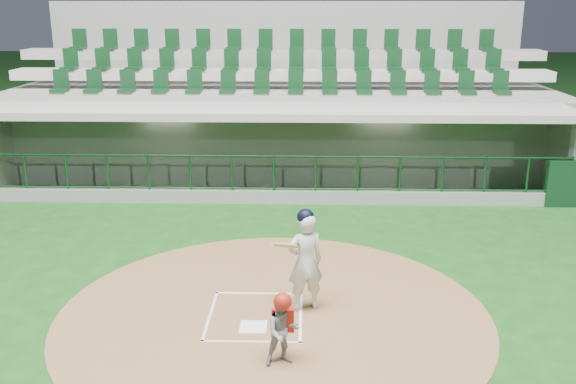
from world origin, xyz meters
The scene contains 8 objects.
ground centered at (0.00, 0.00, 0.00)m, with size 120.00×120.00×0.00m, color #123F12.
dirt_circle centered at (0.30, -0.20, 0.01)m, with size 7.20×7.20×0.01m, color brown.
home_plate centered at (0.00, -0.70, 0.02)m, with size 0.43×0.43×0.02m, color white.
batter_box_chalk centered at (0.00, -0.30, 0.02)m, with size 1.55×1.80×0.01m.
dugout_structure centered at (0.02, 7.83, 0.96)m, with size 16.40×3.70×3.00m.
seating_deck centered at (0.00, 10.91, 1.42)m, with size 17.00×6.72×5.15m.
batter centered at (0.82, -0.01, 0.90)m, with size 0.90×0.94×1.78m.
catcher centered at (0.51, -1.73, 0.56)m, with size 0.59×0.52×1.10m.
Camera 1 is at (0.82, -9.86, 4.98)m, focal length 40.00 mm.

